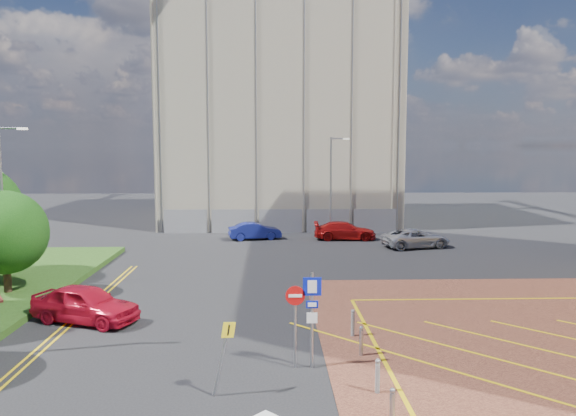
{
  "coord_description": "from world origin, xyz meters",
  "views": [
    {
      "loc": [
        -0.84,
        -16.81,
        7.29
      ],
      "look_at": [
        -0.17,
        4.69,
        4.91
      ],
      "focal_mm": 35.0,
      "sensor_mm": 36.0,
      "label": 1
    }
  ],
  "objects_px": {
    "car_blue_back": "(255,231)",
    "lamp_back": "(332,183)",
    "car_red_back": "(345,231)",
    "tree_c": "(5,232)",
    "sign_cluster": "(306,310)",
    "lamp_left_far": "(3,198)",
    "car_silver_back": "(416,238)",
    "car_red_left": "(85,304)",
    "warning_sign": "(224,349)"
  },
  "relations": [
    {
      "from": "car_blue_back",
      "to": "lamp_back",
      "type": "bearing_deg",
      "value": -89.06
    },
    {
      "from": "lamp_back",
      "to": "car_red_back",
      "type": "bearing_deg",
      "value": -61.56
    },
    {
      "from": "tree_c",
      "to": "sign_cluster",
      "type": "distance_m",
      "value": 16.53
    },
    {
      "from": "lamp_back",
      "to": "car_red_back",
      "type": "height_order",
      "value": "lamp_back"
    },
    {
      "from": "lamp_left_far",
      "to": "car_silver_back",
      "type": "height_order",
      "value": "lamp_left_far"
    },
    {
      "from": "tree_c",
      "to": "lamp_back",
      "type": "relative_size",
      "value": 0.61
    },
    {
      "from": "car_red_left",
      "to": "car_red_back",
      "type": "height_order",
      "value": "car_red_left"
    },
    {
      "from": "car_red_left",
      "to": "tree_c",
      "type": "bearing_deg",
      "value": 73.01
    },
    {
      "from": "lamp_back",
      "to": "car_red_left",
      "type": "distance_m",
      "value": 25.53
    },
    {
      "from": "car_blue_back",
      "to": "car_red_back",
      "type": "distance_m",
      "value": 7.05
    },
    {
      "from": "lamp_left_far",
      "to": "car_red_back",
      "type": "distance_m",
      "value": 24.45
    },
    {
      "from": "sign_cluster",
      "to": "car_red_back",
      "type": "relative_size",
      "value": 0.66
    },
    {
      "from": "tree_c",
      "to": "car_red_back",
      "type": "bearing_deg",
      "value": 41.56
    },
    {
      "from": "lamp_back",
      "to": "sign_cluster",
      "type": "distance_m",
      "value": 27.38
    },
    {
      "from": "tree_c",
      "to": "lamp_left_far",
      "type": "xyz_separation_m",
      "value": [
        -0.92,
        2.0,
        1.47
      ]
    },
    {
      "from": "warning_sign",
      "to": "car_red_back",
      "type": "height_order",
      "value": "warning_sign"
    },
    {
      "from": "car_red_left",
      "to": "car_red_back",
      "type": "xyz_separation_m",
      "value": [
        13.5,
        20.27,
        -0.08
      ]
    },
    {
      "from": "sign_cluster",
      "to": "lamp_left_far",
      "type": "bearing_deg",
      "value": 143.18
    },
    {
      "from": "car_blue_back",
      "to": "car_silver_back",
      "type": "distance_m",
      "value": 12.34
    },
    {
      "from": "sign_cluster",
      "to": "car_silver_back",
      "type": "xyz_separation_m",
      "value": [
        9.32,
        21.75,
        -1.27
      ]
    },
    {
      "from": "car_red_left",
      "to": "car_red_back",
      "type": "bearing_deg",
      "value": -12.49
    },
    {
      "from": "lamp_back",
      "to": "car_blue_back",
      "type": "distance_m",
      "value": 7.31
    },
    {
      "from": "sign_cluster",
      "to": "car_blue_back",
      "type": "relative_size",
      "value": 0.79
    },
    {
      "from": "lamp_left_far",
      "to": "car_blue_back",
      "type": "height_order",
      "value": "lamp_left_far"
    },
    {
      "from": "tree_c",
      "to": "lamp_back",
      "type": "distance_m",
      "value": 25.19
    },
    {
      "from": "lamp_left_far",
      "to": "car_red_left",
      "type": "height_order",
      "value": "lamp_left_far"
    },
    {
      "from": "warning_sign",
      "to": "car_blue_back",
      "type": "distance_m",
      "value": 27.69
    },
    {
      "from": "warning_sign",
      "to": "car_silver_back",
      "type": "relative_size",
      "value": 0.46
    },
    {
      "from": "car_red_left",
      "to": "car_silver_back",
      "type": "distance_m",
      "value": 24.62
    },
    {
      "from": "lamp_left_far",
      "to": "car_blue_back",
      "type": "relative_size",
      "value": 1.97
    },
    {
      "from": "car_red_left",
      "to": "car_red_back",
      "type": "relative_size",
      "value": 0.95
    },
    {
      "from": "tree_c",
      "to": "car_red_left",
      "type": "height_order",
      "value": "tree_c"
    },
    {
      "from": "lamp_back",
      "to": "car_silver_back",
      "type": "xyz_separation_m",
      "value": [
        5.54,
        -5.27,
        -3.68
      ]
    },
    {
      "from": "sign_cluster",
      "to": "car_red_left",
      "type": "distance_m",
      "value": 10.27
    },
    {
      "from": "car_red_left",
      "to": "lamp_back",
      "type": "bearing_deg",
      "value": -8.77
    },
    {
      "from": "warning_sign",
      "to": "lamp_back",
      "type": "bearing_deg",
      "value": 77.77
    },
    {
      "from": "car_silver_back",
      "to": "car_red_left",
      "type": "bearing_deg",
      "value": 118.93
    },
    {
      "from": "sign_cluster",
      "to": "warning_sign",
      "type": "distance_m",
      "value": 3.26
    },
    {
      "from": "sign_cluster",
      "to": "warning_sign",
      "type": "height_order",
      "value": "sign_cluster"
    },
    {
      "from": "lamp_left_far",
      "to": "lamp_back",
      "type": "relative_size",
      "value": 1.0
    },
    {
      "from": "sign_cluster",
      "to": "car_silver_back",
      "type": "relative_size",
      "value": 0.65
    },
    {
      "from": "car_red_back",
      "to": "car_red_left",
      "type": "bearing_deg",
      "value": 148.99
    },
    {
      "from": "car_red_left",
      "to": "car_blue_back",
      "type": "xyz_separation_m",
      "value": [
        6.45,
        20.55,
        -0.11
      ]
    },
    {
      "from": "car_blue_back",
      "to": "warning_sign",
      "type": "bearing_deg",
      "value": 168.31
    },
    {
      "from": "lamp_back",
      "to": "sign_cluster",
      "type": "relative_size",
      "value": 2.5
    },
    {
      "from": "car_red_left",
      "to": "car_red_back",
      "type": "distance_m",
      "value": 24.35
    },
    {
      "from": "lamp_back",
      "to": "car_red_left",
      "type": "xyz_separation_m",
      "value": [
        -12.62,
        -21.9,
        -3.58
      ]
    },
    {
      "from": "lamp_back",
      "to": "car_red_left",
      "type": "relative_size",
      "value": 1.74
    },
    {
      "from": "tree_c",
      "to": "sign_cluster",
      "type": "relative_size",
      "value": 1.53
    },
    {
      "from": "car_blue_back",
      "to": "car_red_back",
      "type": "bearing_deg",
      "value": -103.71
    }
  ]
}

